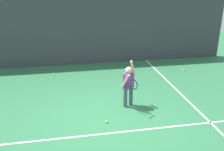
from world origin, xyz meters
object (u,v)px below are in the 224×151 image
object	(u,v)px
tennis_ball_0	(54,74)
tennis_player	(129,83)
tennis_ball_3	(184,70)
tennis_ball_5	(107,122)

from	to	relation	value
tennis_ball_0	tennis_player	bearing A→B (deg)	-54.00
tennis_ball_0	tennis_ball_3	bearing A→B (deg)	-5.21
tennis_player	tennis_ball_0	world-z (taller)	tennis_player
tennis_player	tennis_ball_3	distance (m)	3.97
tennis_ball_0	tennis_ball_5	distance (m)	4.08
tennis_ball_3	tennis_ball_5	distance (m)	5.00
tennis_ball_5	tennis_ball_0	bearing A→B (deg)	110.56
tennis_player	tennis_ball_3	xyz separation A→B (m)	(2.95, 2.56, -0.69)
tennis_player	tennis_ball_5	bearing A→B (deg)	-170.41
tennis_player	tennis_ball_5	xyz separation A→B (m)	(-0.77, -0.79, -0.69)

